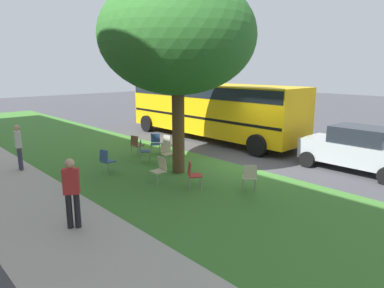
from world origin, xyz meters
TOP-DOWN VIEW (x-y plane):
  - ground at (0.00, 0.00)m, footprint 80.00×80.00m
  - grass_verge at (0.00, 3.20)m, footprint 48.00×6.00m
  - sidewalk_strip at (0.00, 7.60)m, footprint 48.00×2.80m
  - street_tree at (0.89, 2.57)m, footprint 5.27×5.27m
  - chair_0 at (3.95, 2.34)m, footprint 0.50×0.50m
  - chair_1 at (3.13, 1.21)m, footprint 0.47×0.47m
  - chair_2 at (2.49, 4.57)m, footprint 0.50×0.50m
  - chair_3 at (0.31, 3.86)m, footprint 0.43×0.43m
  - chair_4 at (-2.14, 2.34)m, footprint 0.59×0.59m
  - chair_5 at (2.94, 2.69)m, footprint 0.57×0.58m
  - chair_6 at (3.70, 1.50)m, footprint 0.59×0.59m
  - chair_7 at (-0.78, 3.41)m, footprint 0.58×0.58m
  - chair_8 at (1.97, 2.25)m, footprint 0.49×0.49m
  - parked_car at (-3.38, -2.29)m, footprint 3.70×1.92m
  - school_bus at (4.36, -2.63)m, footprint 10.40×2.80m
  - pedestrian_0 at (-0.82, 7.27)m, footprint 0.36×0.41m
  - pedestrian_1 at (5.09, 6.67)m, footprint 0.39×0.26m

SIDE VIEW (x-z plane):
  - ground at x=0.00m, z-range 0.00..0.00m
  - grass_verge at x=0.00m, z-range 0.00..0.01m
  - sidewalk_strip at x=0.00m, z-range 0.00..0.01m
  - chair_0 at x=3.95m, z-range 0.08..0.96m
  - chair_1 at x=3.13m, z-range 0.08..0.96m
  - chair_2 at x=2.49m, z-range 0.08..0.96m
  - chair_3 at x=0.31m, z-range 0.08..0.96m
  - chair_4 at x=-2.14m, z-range 0.08..0.96m
  - chair_5 at x=2.94m, z-range 0.08..0.96m
  - chair_6 at x=3.70m, z-range 0.08..0.96m
  - chair_7 at x=-0.78m, z-range 0.08..0.96m
  - chair_8 at x=1.97m, z-range 0.08..0.96m
  - parked_car at x=-3.38m, z-range 0.01..1.66m
  - pedestrian_0 at x=-0.82m, z-range 0.08..1.77m
  - pedestrian_1 at x=5.09m, z-range 0.08..1.77m
  - school_bus at x=4.36m, z-range 0.32..3.20m
  - street_tree at x=0.89m, z-range 1.37..8.04m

